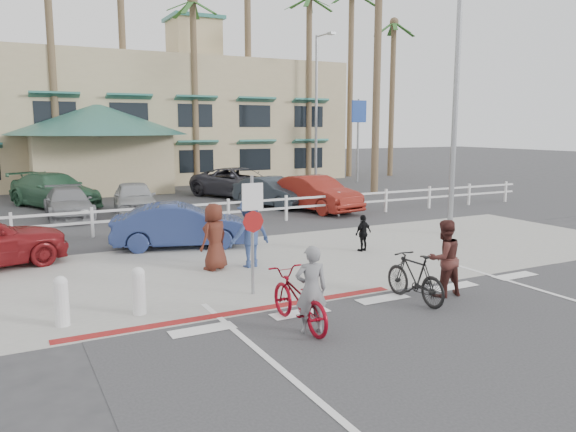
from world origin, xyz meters
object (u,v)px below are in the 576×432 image
sign_post (252,229)px  car_white_sedan (181,226)px  bike_black (415,277)px  bike_red (298,300)px

sign_post → car_white_sedan: (0.04, 5.42, -0.78)m
bike_black → car_white_sedan: car_white_sedan is taller
bike_black → car_white_sedan: size_ratio=0.43×
bike_red → bike_black: (2.86, 0.20, 0.00)m
bike_red → car_white_sedan: size_ratio=0.48×
sign_post → bike_black: size_ratio=1.67×
bike_red → bike_black: bike_black is taller
bike_red → car_white_sedan: (0.12, 7.64, 0.16)m
sign_post → bike_red: size_ratio=1.47×
bike_red → car_white_sedan: car_white_sedan is taller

